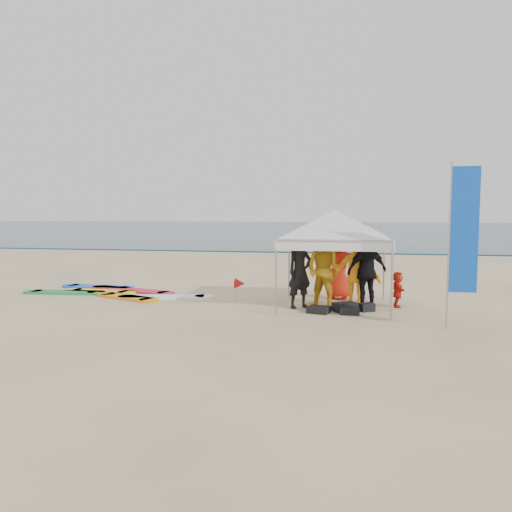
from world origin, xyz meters
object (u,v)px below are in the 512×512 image
object	(u,v)px
person_black_b	(367,271)
surfboard_spread	(115,292)
person_yellow	(323,270)
person_orange_a	(356,269)
marker_pennant	(240,284)
person_orange_b	(339,267)
canopy_tent	(335,211)
person_black_a	(300,272)
feather_flag	(463,232)
person_seated	(398,289)

from	to	relation	value
person_black_b	surfboard_spread	size ratio (longest dim) A/B	0.35
person_yellow	surfboard_spread	xyz separation A→B (m)	(-6.23, 1.22, -0.94)
person_orange_a	marker_pennant	xyz separation A→B (m)	(-3.07, 0.24, -0.48)
person_yellow	person_orange_a	distance (m)	0.86
person_orange_a	person_orange_b	bearing A→B (deg)	-69.25
person_black_b	person_orange_b	bearing A→B (deg)	-95.08
canopy_tent	person_orange_b	bearing A→B (deg)	85.02
surfboard_spread	person_black_b	bearing A→B (deg)	-8.23
canopy_tent	surfboard_spread	size ratio (longest dim) A/B	0.70
person_orange_b	canopy_tent	world-z (taller)	canopy_tent
person_yellow	person_black_b	world-z (taller)	person_yellow
person_black_a	person_black_b	bearing A→B (deg)	-33.42
person_orange_a	feather_flag	distance (m)	3.16
person_black_a	person_orange_b	bearing A→B (deg)	18.50
person_black_b	marker_pennant	size ratio (longest dim) A/B	3.00
surfboard_spread	person_black_a	bearing A→B (deg)	-12.38
person_orange_a	marker_pennant	world-z (taller)	person_orange_a
feather_flag	canopy_tent	bearing A→B (deg)	140.62
person_orange_a	marker_pennant	bearing A→B (deg)	-4.14
person_yellow	marker_pennant	distance (m)	2.40
person_yellow	marker_pennant	bearing A→B (deg)	-168.91
person_black_b	person_orange_b	distance (m)	1.53
person_black_a	person_black_b	size ratio (longest dim) A/B	0.97
person_orange_a	person_orange_b	xyz separation A→B (m)	(-0.43, 1.17, -0.07)
person_yellow	person_black_b	xyz separation A→B (m)	(1.07, 0.17, -0.02)
person_black_a	person_orange_b	world-z (taller)	person_black_a
person_orange_a	person_orange_b	size ratio (longest dim) A/B	1.08
person_yellow	canopy_tent	xyz separation A→B (m)	(0.26, 0.39, 1.49)
person_orange_a	canopy_tent	distance (m)	1.58
person_yellow	person_black_b	bearing A→B (deg)	34.62
feather_flag	surfboard_spread	distance (m)	9.80
person_seated	person_black_a	bearing A→B (deg)	104.31
person_yellow	person_black_a	bearing A→B (deg)	-153.25
person_black_a	person_seated	bearing A→B (deg)	-26.36
person_orange_b	feather_flag	distance (m)	4.30
person_orange_a	marker_pennant	distance (m)	3.11
person_yellow	marker_pennant	world-z (taller)	person_yellow
person_yellow	person_seated	bearing A→B (deg)	42.59
person_black_a	feather_flag	size ratio (longest dim) A/B	0.54
person_orange_a	canopy_tent	size ratio (longest dim) A/B	0.52
person_orange_a	surfboard_spread	world-z (taller)	person_orange_a
person_orange_a	person_black_b	world-z (taller)	person_orange_a
person_black_b	canopy_tent	bearing A→B (deg)	-48.03
person_black_a	canopy_tent	world-z (taller)	canopy_tent
person_orange_b	person_seated	xyz separation A→B (m)	(1.50, -0.95, -0.45)
person_orange_a	person_seated	xyz separation A→B (m)	(1.07, 0.22, -0.52)
person_black_a	person_black_b	distance (m)	1.67
person_yellow	surfboard_spread	world-z (taller)	person_yellow
person_yellow	person_orange_a	xyz separation A→B (m)	(0.79, 0.35, -0.00)
person_black_a	marker_pennant	distance (m)	1.83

